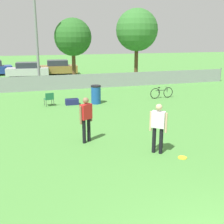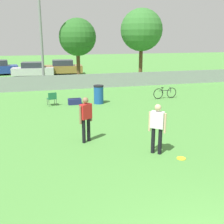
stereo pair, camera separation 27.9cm
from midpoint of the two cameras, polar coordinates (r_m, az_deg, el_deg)
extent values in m
cube|color=gray|center=(21.40, -7.01, 6.12)|extent=(26.40, 0.03, 1.10)
cylinder|color=gray|center=(22.82, -13.89, 15.21)|extent=(0.20, 0.20, 8.13)
cylinder|color=brown|center=(24.89, -6.51, 9.14)|extent=(0.32, 0.32, 2.62)
sphere|color=#286023|center=(24.76, -6.69, 14.89)|extent=(3.15, 3.15, 3.15)
cylinder|color=brown|center=(24.98, 6.16, 9.67)|extent=(0.32, 0.32, 3.06)
sphere|color=#33702D|center=(24.88, 6.35, 16.25)|extent=(3.56, 3.56, 3.56)
cylinder|color=black|center=(9.64, 9.16, -5.67)|extent=(0.13, 0.13, 0.91)
cylinder|color=black|center=(9.58, 10.56, -5.86)|extent=(0.13, 0.13, 0.91)
cube|color=silver|center=(9.38, 10.06, -1.58)|extent=(0.48, 0.45, 0.56)
sphere|color=#D8AD8C|center=(9.27, 10.17, 0.90)|extent=(0.22, 0.22, 0.22)
cylinder|color=#D8AD8C|center=(9.47, 8.51, -1.90)|extent=(0.08, 0.08, 0.67)
cylinder|color=#D8AD8C|center=(9.34, 11.57, -2.28)|extent=(0.08, 0.08, 0.67)
cylinder|color=black|center=(10.44, -5.00, -3.89)|extent=(0.13, 0.13, 0.91)
cylinder|color=black|center=(10.59, -4.02, -3.59)|extent=(0.13, 0.13, 0.91)
cube|color=red|center=(10.30, -4.59, 0.12)|extent=(0.49, 0.42, 0.56)
sphere|color=#8C664C|center=(10.20, -4.64, 2.39)|extent=(0.22, 0.22, 0.22)
cylinder|color=#8C664C|center=(10.16, -5.66, -0.63)|extent=(0.08, 0.08, 0.67)
cylinder|color=#8C664C|center=(10.50, -3.53, -0.07)|extent=(0.08, 0.08, 0.67)
cylinder|color=yellow|center=(9.53, 14.72, -9.10)|extent=(0.29, 0.29, 0.03)
torus|color=yellow|center=(9.53, 14.72, -9.09)|extent=(0.29, 0.29, 0.03)
cylinder|color=#333338|center=(16.76, -11.13, 2.22)|extent=(0.02, 0.02, 0.39)
cylinder|color=#333338|center=(16.66, -12.56, 2.06)|extent=(0.02, 0.02, 0.39)
cylinder|color=#333338|center=(16.35, -10.74, 1.92)|extent=(0.02, 0.02, 0.39)
cylinder|color=#333338|center=(16.25, -12.20, 1.76)|extent=(0.02, 0.02, 0.39)
cube|color=#1E663F|center=(16.46, -11.70, 2.70)|extent=(0.56, 0.56, 0.03)
cube|color=#1E663F|center=(16.20, -11.53, 3.23)|extent=(0.48, 0.11, 0.36)
torus|color=black|center=(18.10, 9.83, 3.69)|extent=(0.68, 0.08, 0.68)
torus|color=black|center=(18.57, 12.42, 3.85)|extent=(0.68, 0.08, 0.68)
cylinder|color=black|center=(18.29, 11.17, 4.31)|extent=(0.88, 0.09, 0.04)
cylinder|color=black|center=(18.19, 10.59, 4.28)|extent=(0.03, 0.03, 0.35)
cylinder|color=black|center=(18.50, 12.25, 4.36)|extent=(0.03, 0.03, 0.32)
cube|color=black|center=(18.16, 10.62, 4.88)|extent=(0.16, 0.07, 0.04)
cylinder|color=black|center=(18.47, 12.27, 4.85)|extent=(0.05, 0.44, 0.03)
cylinder|color=#194C99|center=(16.57, -2.25, 3.45)|extent=(0.56, 0.56, 1.01)
cylinder|color=black|center=(16.47, -2.27, 5.31)|extent=(0.59, 0.59, 0.08)
cube|color=navy|center=(16.54, -7.12, 2.14)|extent=(0.75, 0.41, 0.34)
cube|color=black|center=(16.50, -7.14, 2.76)|extent=(0.64, 0.04, 0.02)
cylinder|color=black|center=(32.30, -19.83, 7.93)|extent=(0.66, 0.26, 0.64)
cylinder|color=black|center=(30.82, -19.66, 7.64)|extent=(0.66, 0.26, 0.64)
cylinder|color=black|center=(29.90, -12.93, 7.90)|extent=(0.62, 0.23, 0.61)
cylinder|color=black|center=(28.40, -13.02, 7.54)|extent=(0.62, 0.23, 0.61)
cylinder|color=black|center=(30.09, -17.70, 7.62)|extent=(0.62, 0.23, 0.61)
cylinder|color=black|center=(28.60, -18.03, 7.24)|extent=(0.62, 0.23, 0.61)
cube|color=#B7B7BC|center=(29.20, -15.46, 8.03)|extent=(4.14, 2.05, 0.70)
cube|color=#2D333D|center=(29.13, -15.54, 9.23)|extent=(2.20, 1.69, 0.53)
cylinder|color=black|center=(31.02, -7.41, 8.42)|extent=(0.65, 0.22, 0.64)
cylinder|color=black|center=(29.49, -7.19, 8.09)|extent=(0.65, 0.22, 0.64)
cylinder|color=black|center=(30.95, -12.03, 8.21)|extent=(0.65, 0.22, 0.64)
cylinder|color=black|center=(29.41, -12.05, 7.86)|extent=(0.65, 0.22, 0.64)
cube|color=olive|center=(30.17, -9.69, 8.62)|extent=(4.11, 2.05, 0.75)
cube|color=#2D333D|center=(30.10, -9.75, 9.86)|extent=(2.18, 1.70, 0.56)
camera|label=1|loc=(0.14, -89.26, 0.20)|focal=45.00mm
camera|label=2|loc=(0.14, 90.74, -0.20)|focal=45.00mm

